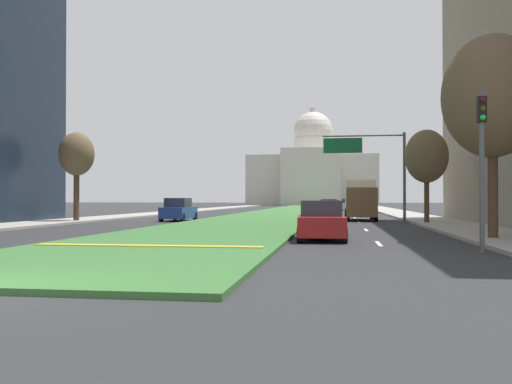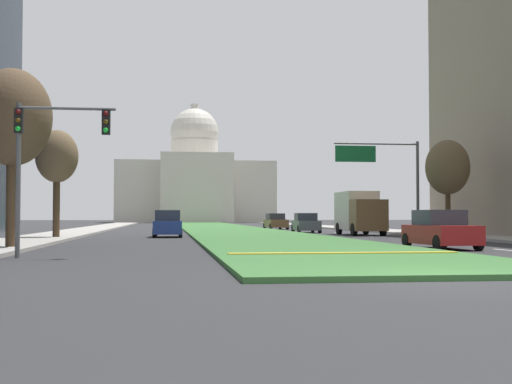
# 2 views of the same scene
# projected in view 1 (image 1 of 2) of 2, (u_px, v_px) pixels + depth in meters

# --- Properties ---
(ground_plane) EXTENTS (306.24, 306.24, 0.00)m
(ground_plane) POSITION_uv_depth(u_px,v_px,m) (293.00, 211.00, 78.72)
(ground_plane) COLOR #2B2B2D
(grass_median) EXTENTS (8.71, 125.28, 0.14)m
(grass_median) POSITION_uv_depth(u_px,v_px,m) (288.00, 211.00, 71.83)
(grass_median) COLOR #386B33
(grass_median) RESTS_ON ground_plane
(median_curb_nose) EXTENTS (7.84, 0.50, 0.04)m
(median_curb_nose) POSITION_uv_depth(u_px,v_px,m) (148.00, 246.00, 18.39)
(median_curb_nose) COLOR gold
(median_curb_nose) RESTS_ON grass_median
(lane_dashes_right) EXTENTS (0.16, 43.32, 0.01)m
(lane_dashes_right) POSITION_uv_depth(u_px,v_px,m) (359.00, 222.00, 40.76)
(lane_dashes_right) COLOR silver
(lane_dashes_right) RESTS_ON ground_plane
(sidewalk_left) EXTENTS (4.00, 125.28, 0.15)m
(sidewalk_left) POSITION_uv_depth(u_px,v_px,m) (174.00, 212.00, 66.89)
(sidewalk_left) COLOR #9E9991
(sidewalk_left) RESTS_ON ground_plane
(sidewalk_right) EXTENTS (4.00, 125.28, 0.15)m
(sidewalk_right) POSITION_uv_depth(u_px,v_px,m) (399.00, 213.00, 63.00)
(sidewalk_right) COLOR #9E9991
(sidewalk_right) RESTS_ON ground_plane
(capitol_building) EXTENTS (33.07, 27.41, 26.03)m
(capitol_building) POSITION_uv_depth(u_px,v_px,m) (313.00, 175.00, 146.77)
(capitol_building) COLOR beige
(capitol_building) RESTS_ON ground_plane
(traffic_light_near_right) EXTENTS (0.28, 0.35, 5.20)m
(traffic_light_near_right) POSITION_uv_depth(u_px,v_px,m) (482.00, 149.00, 17.61)
(traffic_light_near_right) COLOR #515456
(traffic_light_near_right) RESTS_ON ground_plane
(overhead_guide_sign) EXTENTS (5.93, 0.20, 6.50)m
(overhead_guide_sign) POSITION_uv_depth(u_px,v_px,m) (373.00, 158.00, 39.74)
(overhead_guide_sign) COLOR #515456
(overhead_guide_sign) RESTS_ON ground_plane
(street_tree_right_near) EXTENTS (4.05, 4.05, 8.48)m
(street_tree_right_near) POSITION_uv_depth(u_px,v_px,m) (492.00, 97.00, 22.55)
(street_tree_right_near) COLOR #4C3823
(street_tree_right_near) RESTS_ON ground_plane
(street_tree_left_mid) EXTENTS (2.53, 2.53, 6.58)m
(street_tree_left_mid) POSITION_uv_depth(u_px,v_px,m) (77.00, 155.00, 40.08)
(street_tree_left_mid) COLOR #4C3823
(street_tree_left_mid) RESTS_ON ground_plane
(street_tree_right_mid) EXTENTS (2.87, 2.87, 6.38)m
(street_tree_right_mid) POSITION_uv_depth(u_px,v_px,m) (427.00, 157.00, 36.98)
(street_tree_right_mid) COLOR #4C3823
(street_tree_right_mid) RESTS_ON ground_plane
(sedan_lead_stopped) EXTENTS (2.14, 4.21, 1.66)m
(sedan_lead_stopped) POSITION_uv_depth(u_px,v_px,m) (321.00, 221.00, 23.00)
(sedan_lead_stopped) COLOR maroon
(sedan_lead_stopped) RESTS_ON ground_plane
(sedan_midblock) EXTENTS (1.94, 4.37, 1.78)m
(sedan_midblock) POSITION_uv_depth(u_px,v_px,m) (179.00, 210.00, 42.60)
(sedan_midblock) COLOR navy
(sedan_midblock) RESTS_ON ground_plane
(sedan_distant) EXTENTS (2.05, 4.26, 1.64)m
(sedan_distant) POSITION_uv_depth(u_px,v_px,m) (329.00, 209.00, 51.42)
(sedan_distant) COLOR #4C5156
(sedan_distant) RESTS_ON ground_plane
(sedan_far_horizon) EXTENTS (2.08, 4.68, 1.66)m
(sedan_far_horizon) POSITION_uv_depth(u_px,v_px,m) (329.00, 206.00, 66.21)
(sedan_far_horizon) COLOR brown
(sedan_far_horizon) RESTS_ON ground_plane
(sedan_very_far) EXTENTS (1.96, 4.14, 1.72)m
(sedan_very_far) POSITION_uv_depth(u_px,v_px,m) (348.00, 205.00, 81.55)
(sedan_very_far) COLOR #BCBCC1
(sedan_very_far) RESTS_ON ground_plane
(box_truck_delivery) EXTENTS (2.40, 6.40, 3.20)m
(box_truck_delivery) POSITION_uv_depth(u_px,v_px,m) (360.00, 199.00, 43.93)
(box_truck_delivery) COLOR brown
(box_truck_delivery) RESTS_ON ground_plane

